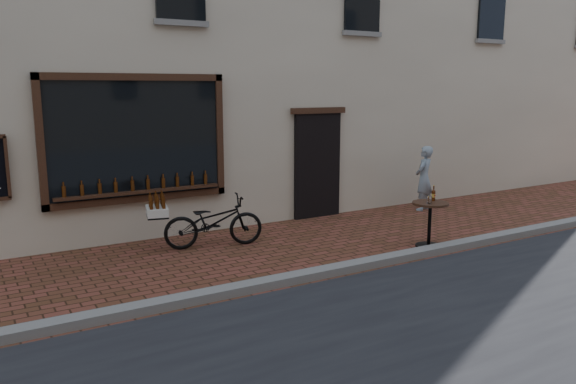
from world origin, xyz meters
TOP-DOWN VIEW (x-y plane):
  - ground at (0.00, 0.00)m, footprint 90.00×90.00m
  - kerb at (0.00, 0.20)m, footprint 90.00×0.25m
  - cargo_bicycle at (-0.95, 2.46)m, footprint 2.04×0.98m
  - bistro_table at (2.31, 0.55)m, footprint 0.62×0.62m
  - pedestrian at (4.34, 2.80)m, footprint 0.62×0.53m

SIDE VIEW (x-z plane):
  - ground at x=0.00m, z-range 0.00..0.00m
  - kerb at x=0.00m, z-range 0.00..0.12m
  - cargo_bicycle at x=-0.95m, z-range -0.02..0.94m
  - bistro_table at x=2.31m, z-range 0.04..1.09m
  - pedestrian at x=4.34m, z-range 0.00..1.45m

